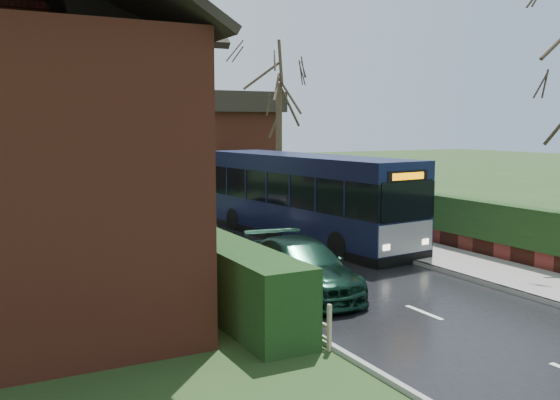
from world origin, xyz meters
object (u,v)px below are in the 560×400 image
bus (305,198)px  car_green (301,267)px  bus_stop_sign (347,188)px  car_silver (191,219)px

bus → car_green: bearing=-127.2°
car_green → bus_stop_sign: size_ratio=1.53×
bus → car_green: bus is taller
car_silver → bus_stop_sign: bearing=-21.4°
car_green → car_silver: bearing=96.2°
bus_stop_sign → car_green: bearing=-124.5°
car_green → bus: bearing=66.4°
bus → car_green: (-3.70, -6.28, -0.89)m
car_green → bus_stop_sign: bus_stop_sign is taller
bus → car_green: size_ratio=2.30×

